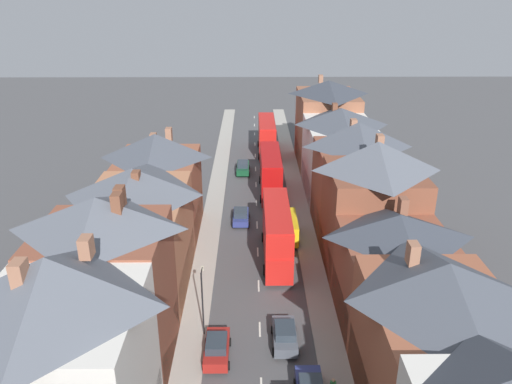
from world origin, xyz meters
TOP-DOWN VIEW (x-y plane):
  - pavement_left at (-5.10, 38.00)m, footprint 2.20×104.00m
  - pavement_right at (5.10, 38.00)m, footprint 2.20×104.00m
  - centre_line_dashes at (0.00, 36.00)m, footprint 0.14×97.80m
  - terrace_row_left at (-10.18, 12.93)m, footprint 8.00×50.92m
  - terrace_row_right at (10.18, 25.08)m, footprint 8.00×72.74m
  - double_decker_bus_lead at (1.79, 28.82)m, footprint 2.74×10.80m
  - double_decker_bus_mid_street at (1.79, 45.03)m, footprint 2.74×10.80m
  - double_decker_bus_far_approaching at (1.79, 61.06)m, footprint 2.74×10.80m
  - car_near_blue at (-1.80, 36.66)m, footprint 1.90×3.96m
  - car_parked_left_a at (1.80, 16.25)m, footprint 1.90×3.95m
  - car_parked_left_b at (-1.80, 52.45)m, footprint 1.90×4.57m
  - car_mid_white at (-3.10, 14.89)m, footprint 1.90×3.96m
  - delivery_van at (3.10, 32.79)m, footprint 2.20×5.20m
  - street_lamp at (-4.25, 17.53)m, footprint 0.20×1.12m

SIDE VIEW (x-z plane):
  - centre_line_dashes at x=0.00m, z-range 0.00..0.01m
  - pavement_left at x=-5.10m, z-range 0.00..0.14m
  - pavement_right at x=5.10m, z-range 0.00..0.14m
  - car_near_blue at x=-1.80m, z-range 0.01..1.59m
  - car_parked_left_b at x=-1.80m, z-range 0.01..1.68m
  - car_mid_white at x=-3.10m, z-range 0.00..1.69m
  - car_parked_left_a at x=1.80m, z-range 0.00..1.69m
  - delivery_van at x=3.10m, z-range 0.13..2.54m
  - double_decker_bus_lead at x=1.79m, z-range 0.17..5.47m
  - double_decker_bus_mid_street at x=1.79m, z-range 0.17..5.47m
  - double_decker_bus_far_approaching at x=1.79m, z-range 0.17..5.47m
  - street_lamp at x=-4.25m, z-range 0.49..5.99m
  - terrace_row_right at x=10.18m, z-range -1.16..12.84m
  - terrace_row_left at x=-10.18m, z-range -1.01..12.94m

